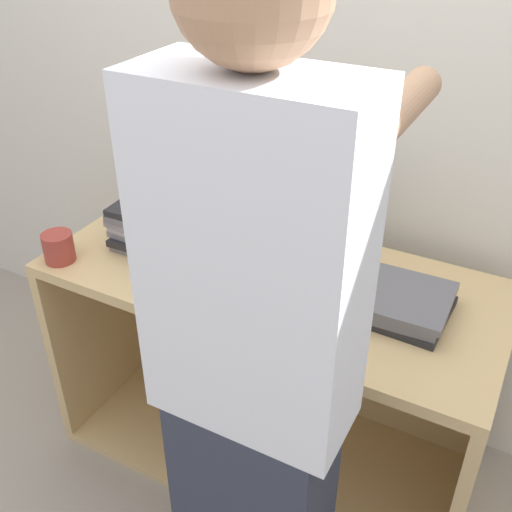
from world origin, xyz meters
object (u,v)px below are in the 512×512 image
Objects in this scene: laptop_open at (278,252)px; laptop_stack_right at (387,298)px; mug at (59,247)px; person at (255,388)px; laptop_stack_left at (170,226)px.

laptop_open is 0.37m from laptop_stack_right.
laptop_open is 0.69m from mug.
person reaches higher than laptop_open.
laptop_open is at bearing 172.91° from laptop_stack_right.
laptop_open reaches higher than laptop_stack_right.
laptop_stack_left is at bearing -179.53° from laptop_stack_right.
person is (0.61, -0.57, 0.06)m from laptop_stack_left.
mug is at bearing 159.47° from person.
person reaches higher than laptop_stack_left.
laptop_open is 0.96× the size of laptop_stack_left.
mug is (-0.26, -0.24, -0.03)m from laptop_stack_left.
laptop_stack_right is at bearing 0.47° from laptop_stack_left.
person is at bearing -20.53° from mug.
mug is at bearing -155.09° from laptop_open.
laptop_stack_left reaches higher than laptop_stack_right.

